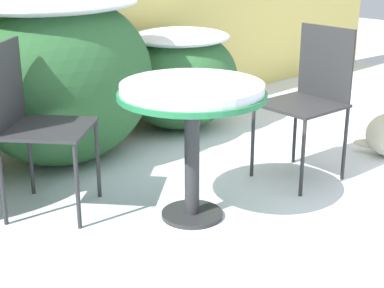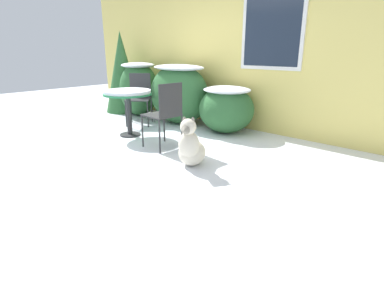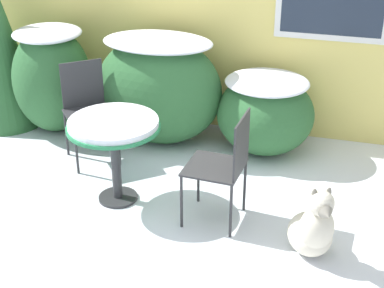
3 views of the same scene
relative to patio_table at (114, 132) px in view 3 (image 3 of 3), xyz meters
name	(u,v)px [view 3 (image 3 of 3)]	position (x,y,z in m)	size (l,w,h in m)	color
ground_plane	(172,236)	(0.64, -0.41, -0.67)	(16.00, 16.00, 0.00)	white
shrub_left	(52,77)	(-1.21, 1.19, -0.05)	(0.85, 0.86, 1.16)	#2D6033
shrub_middle	(159,87)	(-0.01, 1.23, -0.06)	(1.34, 0.90, 1.16)	#2D6033
shrub_right	(265,111)	(1.10, 1.29, -0.23)	(0.99, 0.94, 0.82)	#2D6033
patio_table	(114,132)	(0.00, 0.00, 0.00)	(0.81, 0.81, 0.78)	#2D2D30
patio_chair_near_table	(87,106)	(-0.57, 0.68, -0.11)	(0.65, 0.65, 0.98)	#2D2D30
patio_chair_far_side	(224,163)	(0.99, -0.07, -0.11)	(0.49, 0.49, 0.98)	#2D2D30
dog	(313,229)	(1.76, -0.36, -0.42)	(0.48, 0.58, 0.66)	beige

